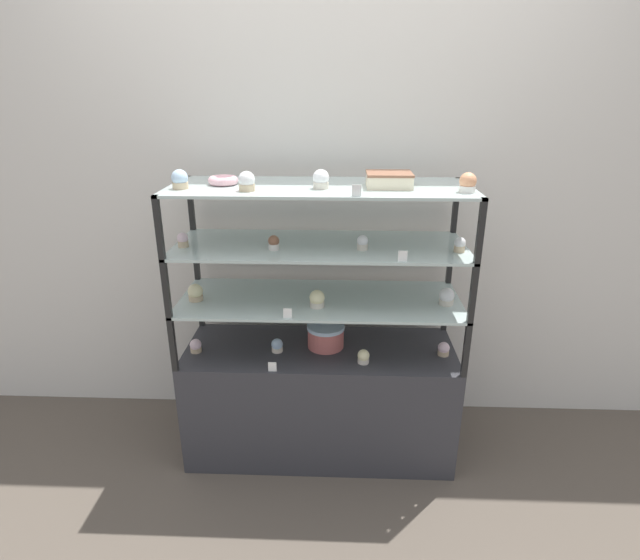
# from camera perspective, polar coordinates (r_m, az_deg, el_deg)

# --- Properties ---
(ground_plane) EXTENTS (20.00, 20.00, 0.00)m
(ground_plane) POSITION_cam_1_polar(r_m,az_deg,el_deg) (2.70, -0.00, -18.19)
(ground_plane) COLOR brown
(back_wall) EXTENTS (8.00, 0.05, 2.60)m
(back_wall) POSITION_cam_1_polar(r_m,az_deg,el_deg) (2.50, 0.35, 11.73)
(back_wall) COLOR silver
(back_wall) RESTS_ON ground_plane
(display_base) EXTENTS (1.27, 0.47, 0.56)m
(display_base) POSITION_cam_1_polar(r_m,az_deg,el_deg) (2.53, -0.00, -13.31)
(display_base) COLOR #333338
(display_base) RESTS_ON ground_plane
(display_riser_lower) EXTENTS (1.27, 0.47, 0.26)m
(display_riser_lower) POSITION_cam_1_polar(r_m,az_deg,el_deg) (2.28, -0.00, -2.47)
(display_riser_lower) COLOR black
(display_riser_lower) RESTS_ON display_base
(display_riser_middle) EXTENTS (1.27, 0.47, 0.26)m
(display_riser_middle) POSITION_cam_1_polar(r_m,az_deg,el_deg) (2.19, -0.00, 3.70)
(display_riser_middle) COLOR black
(display_riser_middle) RESTS_ON display_riser_lower
(display_riser_upper) EXTENTS (1.27, 0.47, 0.26)m
(display_riser_upper) POSITION_cam_1_polar(r_m,az_deg,el_deg) (2.12, -0.00, 10.31)
(display_riser_upper) COLOR black
(display_riser_upper) RESTS_ON display_riser_middle
(layer_cake_centerpiece) EXTENTS (0.18, 0.18, 0.11)m
(layer_cake_centerpiece) POSITION_cam_1_polar(r_m,az_deg,el_deg) (2.37, 0.66, -6.38)
(layer_cake_centerpiece) COLOR #C66660
(layer_cake_centerpiece) RESTS_ON display_base
(sheet_cake_frosted) EXTENTS (0.19, 0.16, 0.06)m
(sheet_cake_frosted) POSITION_cam_1_polar(r_m,az_deg,el_deg) (2.11, 7.89, 11.29)
(sheet_cake_frosted) COLOR beige
(sheet_cake_frosted) RESTS_ON display_riser_upper
(cupcake_0) EXTENTS (0.05, 0.05, 0.06)m
(cupcake_0) POSITION_cam_1_polar(r_m,az_deg,el_deg) (2.41, -14.02, -7.33)
(cupcake_0) COLOR #CCB28C
(cupcake_0) RESTS_ON display_base
(cupcake_1) EXTENTS (0.05, 0.05, 0.06)m
(cupcake_1) POSITION_cam_1_polar(r_m,az_deg,el_deg) (2.35, -4.93, -7.47)
(cupcake_1) COLOR beige
(cupcake_1) RESTS_ON display_base
(cupcake_2) EXTENTS (0.05, 0.05, 0.06)m
(cupcake_2) POSITION_cam_1_polar(r_m,az_deg,el_deg) (2.26, 4.99, -8.73)
(cupcake_2) COLOR beige
(cupcake_2) RESTS_ON display_base
(cupcake_3) EXTENTS (0.05, 0.05, 0.06)m
(cupcake_3) POSITION_cam_1_polar(r_m,az_deg,el_deg) (2.38, 13.94, -7.67)
(cupcake_3) COLOR #CCB28C
(cupcake_3) RESTS_ON display_base
(price_tag_0) EXTENTS (0.04, 0.00, 0.04)m
(price_tag_0) POSITION_cam_1_polar(r_m,az_deg,el_deg) (2.20, -5.47, -9.85)
(price_tag_0) COLOR white
(price_tag_0) RESTS_ON display_base
(cupcake_4) EXTENTS (0.07, 0.07, 0.08)m
(cupcake_4) POSITION_cam_1_polar(r_m,az_deg,el_deg) (2.31, -14.05, -1.43)
(cupcake_4) COLOR #CCB28C
(cupcake_4) RESTS_ON display_riser_lower
(cupcake_5) EXTENTS (0.07, 0.07, 0.08)m
(cupcake_5) POSITION_cam_1_polar(r_m,az_deg,el_deg) (2.17, -0.34, -2.20)
(cupcake_5) COLOR beige
(cupcake_5) RESTS_ON display_riser_lower
(cupcake_6) EXTENTS (0.07, 0.07, 0.08)m
(cupcake_6) POSITION_cam_1_polar(r_m,az_deg,el_deg) (2.27, 14.27, -1.88)
(cupcake_6) COLOR beige
(cupcake_6) RESTS_ON display_riser_lower
(price_tag_1) EXTENTS (0.04, 0.00, 0.04)m
(price_tag_1) POSITION_cam_1_polar(r_m,az_deg,el_deg) (2.07, -3.72, -3.83)
(price_tag_1) COLOR white
(price_tag_1) RESTS_ON display_riser_lower
(cupcake_7) EXTENTS (0.05, 0.05, 0.06)m
(cupcake_7) POSITION_cam_1_polar(r_m,az_deg,el_deg) (2.22, -15.40, 4.44)
(cupcake_7) COLOR #CCB28C
(cupcake_7) RESTS_ON display_riser_middle
(cupcake_8) EXTENTS (0.05, 0.05, 0.06)m
(cupcake_8) POSITION_cam_1_polar(r_m,az_deg,el_deg) (2.11, -5.31, 4.26)
(cupcake_8) COLOR white
(cupcake_8) RESTS_ON display_riser_middle
(cupcake_9) EXTENTS (0.05, 0.05, 0.06)m
(cupcake_9) POSITION_cam_1_polar(r_m,az_deg,el_deg) (2.11, 4.88, 4.27)
(cupcake_9) COLOR beige
(cupcake_9) RESTS_ON display_riser_middle
(cupcake_10) EXTENTS (0.05, 0.05, 0.06)m
(cupcake_10) POSITION_cam_1_polar(r_m,az_deg,el_deg) (2.15, 15.68, 3.90)
(cupcake_10) COLOR #CCB28C
(cupcake_10) RESTS_ON display_riser_middle
(price_tag_2) EXTENTS (0.04, 0.00, 0.04)m
(price_tag_2) POSITION_cam_1_polar(r_m,az_deg,el_deg) (1.99, 9.44, 2.72)
(price_tag_2) COLOR white
(price_tag_2) RESTS_ON display_riser_middle
(cupcake_11) EXTENTS (0.07, 0.07, 0.08)m
(cupcake_11) POSITION_cam_1_polar(r_m,az_deg,el_deg) (2.13, -15.73, 10.97)
(cupcake_11) COLOR #CCB28C
(cupcake_11) RESTS_ON display_riser_upper
(cupcake_12) EXTENTS (0.07, 0.07, 0.08)m
(cupcake_12) POSITION_cam_1_polar(r_m,az_deg,el_deg) (2.03, -8.38, 11.06)
(cupcake_12) COLOR #CCB28C
(cupcake_12) RESTS_ON display_riser_upper
(cupcake_13) EXTENTS (0.07, 0.07, 0.08)m
(cupcake_13) POSITION_cam_1_polar(r_m,az_deg,el_deg) (2.05, 0.11, 11.40)
(cupcake_13) COLOR beige
(cupcake_13) RESTS_ON display_riser_upper
(cupcake_14) EXTENTS (0.07, 0.07, 0.08)m
(cupcake_14) POSITION_cam_1_polar(r_m,az_deg,el_deg) (2.06, 16.53, 10.57)
(cupcake_14) COLOR white
(cupcake_14) RESTS_ON display_riser_upper
(price_tag_3) EXTENTS (0.04, 0.00, 0.04)m
(price_tag_3) POSITION_cam_1_polar(r_m,az_deg,el_deg) (1.91, 4.21, 10.15)
(price_tag_3) COLOR white
(price_tag_3) RESTS_ON display_riser_upper
(donut_glazed) EXTENTS (0.13, 0.13, 0.04)m
(donut_glazed) POSITION_cam_1_polar(r_m,az_deg,el_deg) (2.18, -11.01, 11.12)
(donut_glazed) COLOR #EFB2BC
(donut_glazed) RESTS_ON display_riser_upper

